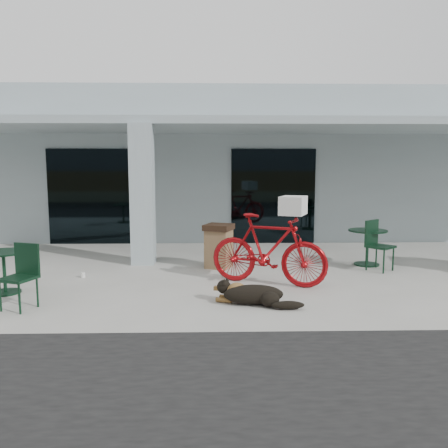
{
  "coord_description": "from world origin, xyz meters",
  "views": [
    {
      "loc": [
        0.09,
        -7.5,
        2.13
      ],
      "look_at": [
        0.31,
        1.48,
        1.0
      ],
      "focal_mm": 35.0,
      "sensor_mm": 36.0,
      "label": 1
    }
  ],
  "objects_px": {
    "cafe_table_near": "(4,272)",
    "trash_receptacle": "(219,246)",
    "cafe_chair_far_a": "(380,246)",
    "cafe_chair_near": "(18,277)",
    "cafe_table_far": "(367,247)",
    "bicycle": "(268,249)",
    "dog": "(253,293)"
  },
  "relations": [
    {
      "from": "dog",
      "to": "cafe_table_far",
      "type": "height_order",
      "value": "cafe_table_far"
    },
    {
      "from": "cafe_chair_near",
      "to": "cafe_table_near",
      "type": "bearing_deg",
      "value": 145.44
    },
    {
      "from": "bicycle",
      "to": "cafe_table_near",
      "type": "height_order",
      "value": "bicycle"
    },
    {
      "from": "cafe_chair_far_a",
      "to": "bicycle",
      "type": "bearing_deg",
      "value": 163.19
    },
    {
      "from": "cafe_table_far",
      "to": "cafe_table_near",
      "type": "bearing_deg",
      "value": -163.63
    },
    {
      "from": "bicycle",
      "to": "cafe_chair_far_a",
      "type": "height_order",
      "value": "bicycle"
    },
    {
      "from": "cafe_chair_near",
      "to": "bicycle",
      "type": "bearing_deg",
      "value": 38.78
    },
    {
      "from": "cafe_table_near",
      "to": "cafe_chair_near",
      "type": "height_order",
      "value": "cafe_chair_near"
    },
    {
      "from": "cafe_chair_near",
      "to": "cafe_table_far",
      "type": "distance_m",
      "value": 7.05
    },
    {
      "from": "dog",
      "to": "cafe_table_near",
      "type": "relative_size",
      "value": 1.4
    },
    {
      "from": "cafe_chair_near",
      "to": "cafe_table_far",
      "type": "height_order",
      "value": "cafe_chair_near"
    },
    {
      "from": "cafe_chair_near",
      "to": "cafe_chair_far_a",
      "type": "relative_size",
      "value": 0.94
    },
    {
      "from": "dog",
      "to": "cafe_chair_far_a",
      "type": "height_order",
      "value": "cafe_chair_far_a"
    },
    {
      "from": "bicycle",
      "to": "cafe_table_far",
      "type": "relative_size",
      "value": 2.6
    },
    {
      "from": "cafe_chair_near",
      "to": "trash_receptacle",
      "type": "relative_size",
      "value": 1.05
    },
    {
      "from": "dog",
      "to": "cafe_table_near",
      "type": "height_order",
      "value": "cafe_table_near"
    },
    {
      "from": "dog",
      "to": "trash_receptacle",
      "type": "height_order",
      "value": "trash_receptacle"
    },
    {
      "from": "dog",
      "to": "trash_receptacle",
      "type": "xyz_separation_m",
      "value": [
        -0.52,
        2.64,
        0.29
      ]
    },
    {
      "from": "cafe_chair_far_a",
      "to": "dog",
      "type": "bearing_deg",
      "value": 178.38
    },
    {
      "from": "bicycle",
      "to": "dog",
      "type": "xyz_separation_m",
      "value": [
        -0.38,
        -1.21,
        -0.48
      ]
    },
    {
      "from": "cafe_table_far",
      "to": "cafe_chair_far_a",
      "type": "height_order",
      "value": "cafe_chair_far_a"
    },
    {
      "from": "cafe_table_near",
      "to": "cafe_chair_far_a",
      "type": "distance_m",
      "value": 7.28
    },
    {
      "from": "cafe_table_far",
      "to": "cafe_chair_far_a",
      "type": "bearing_deg",
      "value": -80.72
    },
    {
      "from": "cafe_chair_far_a",
      "to": "trash_receptacle",
      "type": "relative_size",
      "value": 1.12
    },
    {
      "from": "dog",
      "to": "cafe_table_near",
      "type": "distance_m",
      "value": 4.3
    },
    {
      "from": "cafe_chair_far_a",
      "to": "cafe_table_near",
      "type": "bearing_deg",
      "value": 152.29
    },
    {
      "from": "cafe_table_near",
      "to": "trash_receptacle",
      "type": "bearing_deg",
      "value": 27.02
    },
    {
      "from": "bicycle",
      "to": "trash_receptacle",
      "type": "bearing_deg",
      "value": 54.8
    },
    {
      "from": "cafe_table_near",
      "to": "cafe_chair_near",
      "type": "relative_size",
      "value": 0.79
    },
    {
      "from": "cafe_chair_near",
      "to": "cafe_chair_far_a",
      "type": "distance_m",
      "value": 6.93
    },
    {
      "from": "cafe_chair_far_a",
      "to": "trash_receptacle",
      "type": "xyz_separation_m",
      "value": [
        -3.4,
        0.36,
        -0.05
      ]
    },
    {
      "from": "cafe_table_near",
      "to": "bicycle",
      "type": "bearing_deg",
      "value": 5.77
    }
  ]
}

